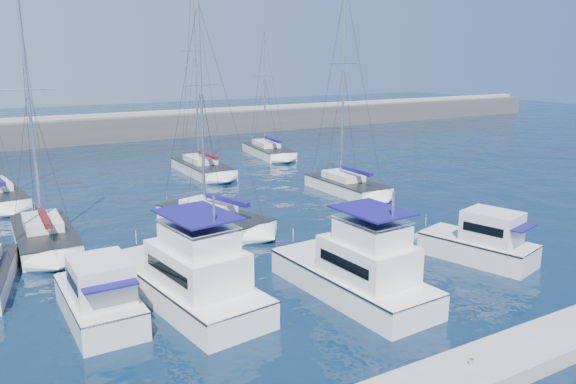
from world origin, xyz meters
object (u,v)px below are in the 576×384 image
motor_yacht_port_inner (190,279)px  motor_yacht_stbd_outer (482,244)px  sailboat_mid_c (213,218)px  motor_yacht_stbd_inner (357,273)px  sailboat_mid_e (346,186)px  sailboat_back_c (268,151)px  sailboat_back_b (202,168)px  motor_yacht_port_outer (100,300)px  sailboat_mid_b (44,236)px

motor_yacht_port_inner → motor_yacht_stbd_outer: 15.41m
sailboat_mid_c → motor_yacht_stbd_inner: bearing=-101.8°
motor_yacht_port_inner → sailboat_mid_e: 22.63m
sailboat_mid_e → sailboat_back_c: 18.52m
sailboat_mid_e → sailboat_back_b: bearing=118.9°
sailboat_mid_c → sailboat_back_b: sailboat_back_b is taller
motor_yacht_port_outer → sailboat_back_b: (14.93, 25.98, -0.39)m
sailboat_mid_c → sailboat_back_c: 26.56m
motor_yacht_port_outer → sailboat_back_c: 40.08m
motor_yacht_port_inner → sailboat_mid_b: sailboat_mid_b is taller
sailboat_mid_c → sailboat_back_c: (15.62, 21.48, -0.01)m
motor_yacht_stbd_inner → sailboat_mid_b: bearing=123.6°
motor_yacht_port_inner → sailboat_mid_c: (5.42, 10.20, -0.62)m
motor_yacht_port_inner → motor_yacht_stbd_outer: motor_yacht_port_inner is taller
motor_yacht_port_inner → sailboat_mid_b: 12.48m
motor_yacht_stbd_outer → sailboat_mid_b: bearing=128.4°
motor_yacht_stbd_outer → sailboat_back_c: bearing=65.3°
motor_yacht_stbd_outer → motor_yacht_port_inner: bearing=154.4°
motor_yacht_stbd_outer → sailboat_back_b: sailboat_back_b is taller
motor_yacht_port_outer → sailboat_mid_b: bearing=92.6°
motor_yacht_port_outer → sailboat_mid_c: sailboat_mid_c is taller
motor_yacht_port_inner → sailboat_mid_b: bearing=103.3°
sailboat_mid_c → sailboat_back_c: bearing=36.8°
sailboat_mid_c → sailboat_mid_e: 13.21m
motor_yacht_stbd_inner → sailboat_back_c: sailboat_back_c is taller
motor_yacht_port_inner → sailboat_back_c: (21.05, 31.68, -0.63)m
sailboat_mid_c → motor_yacht_port_outer: bearing=-149.8°
motor_yacht_port_outer → sailboat_mid_b: 11.48m
sailboat_mid_b → sailboat_mid_e: 22.70m
sailboat_mid_c → sailboat_back_c: size_ratio=1.04×
motor_yacht_stbd_inner → sailboat_mid_c: sailboat_mid_c is taller
motor_yacht_port_outer → motor_yacht_port_inner: 3.79m
motor_yacht_stbd_inner → motor_yacht_stbd_outer: motor_yacht_stbd_inner is taller
motor_yacht_stbd_inner → sailboat_back_c: (14.36, 34.86, -0.63)m
motor_yacht_stbd_outer → sailboat_back_c: (5.90, 34.52, -0.44)m
motor_yacht_stbd_outer → motor_yacht_port_outer: bearing=155.8°
sailboat_mid_c → motor_yacht_port_inner: bearing=-135.2°
motor_yacht_port_outer → sailboat_back_c: size_ratio=0.43×
motor_yacht_port_outer → sailboat_mid_e: sailboat_mid_e is taller
sailboat_back_b → sailboat_back_c: 11.31m
motor_yacht_port_outer → motor_yacht_port_inner: motor_yacht_port_inner is taller
sailboat_back_b → motor_yacht_port_inner: bearing=-112.5°
motor_yacht_port_outer → sailboat_mid_c: 13.58m
sailboat_mid_e → motor_yacht_stbd_outer: bearing=-100.9°
motor_yacht_stbd_inner → sailboat_mid_b: size_ratio=0.62×
motor_yacht_port_inner → sailboat_mid_e: sailboat_mid_e is taller
sailboat_mid_b → sailboat_mid_e: (22.64, 1.70, 0.03)m
sailboat_back_c → motor_yacht_port_outer: bearing=-120.9°
motor_yacht_stbd_inner → sailboat_mid_c: (-1.26, 13.39, -0.62)m
motor_yacht_port_outer → sailboat_mid_b: size_ratio=0.42×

